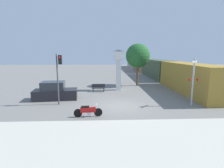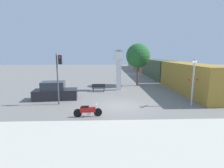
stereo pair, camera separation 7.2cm
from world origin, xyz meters
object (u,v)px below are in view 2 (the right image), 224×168
Objects in this scene: freight_train at (149,66)px; street_tree at (138,56)px; railroad_crossing_signal at (193,80)px; parked_car at (55,92)px; clock_tower at (119,64)px; traffic_light at (59,70)px; motorcycle at (88,111)px; bench at (99,88)px.

street_tree reaches higher than freight_train.
railroad_crossing_signal reaches higher than parked_car.
parked_car is (-6.71, -4.33, -2.58)m from clock_tower.
parked_car is (-14.96, -22.31, -0.95)m from freight_train.
street_tree is (-3.00, 9.93, 1.95)m from railroad_crossing_signal.
parked_car is (-0.97, 1.84, -2.33)m from traffic_light.
freight_train reaches higher than parked_car.
motorcycle is 1.29× the size of bench.
motorcycle is 29.63m from freight_train.
railroad_crossing_signal is (8.88, 2.48, 1.84)m from motorcycle.
street_tree is at bearing -109.55° from freight_train.
clock_tower is 4.28m from street_tree.
freight_train is at bearing 59.92° from traffic_light.
clock_tower is at bearing 67.74° from motorcycle.
bench is at bearing -160.91° from clock_tower.
parked_car is at bearing 117.88° from traffic_light.
clock_tower reaches higher than motorcycle.
bench is 5.47m from parked_car.
street_tree reaches higher than clock_tower.
motorcycle is 9.40m from railroad_crossing_signal.
clock_tower is at bearing -114.65° from freight_train.
bench is at bearing 82.06° from motorcycle.
parked_car is (-4.22, -3.47, 0.26)m from bench.
motorcycle is at bearing -60.04° from parked_car.
traffic_light is 12.66m from street_tree.
motorcycle is 0.47× the size of parked_car.
parked_car is at bearing -147.18° from clock_tower.
traffic_light is 2.81× the size of bench.
clock_tower is at bearing 130.48° from railroad_crossing_signal.
clock_tower is 9.19m from railroad_crossing_signal.
bench is (0.46, 8.56, 0.05)m from motorcycle.
street_tree reaches higher than traffic_light.
freight_train is at bearing 70.45° from street_tree.
bench is at bearing 144.16° from railroad_crossing_signal.
traffic_light is at bearing -132.92° from clock_tower.
motorcycle is 5.04m from traffic_light.
railroad_crossing_signal is at bearing -73.20° from street_tree.
railroad_crossing_signal is (5.92, -6.94, -1.05)m from clock_tower.
street_tree is at bearing 35.41° from bench.
railroad_crossing_signal is at bearing -3.79° from traffic_light.
street_tree is at bearing 46.59° from traffic_light.
clock_tower reaches higher than parked_car.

